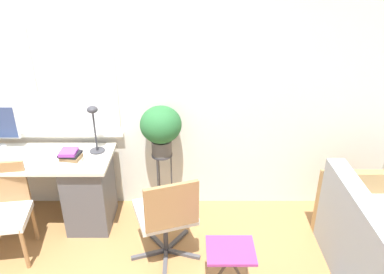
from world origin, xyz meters
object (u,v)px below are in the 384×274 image
mouse (11,166)px  desk_lamp (92,123)px  desk_chair_wooden (3,210)px  folding_stool (229,254)px  office_chair_swivel (165,215)px  book_stack (69,157)px  plant_stand (161,164)px  potted_plant (159,127)px

mouse → desk_lamp: desk_lamp is taller
desk_chair_wooden → folding_stool: desk_chair_wooden is taller
mouse → office_chair_swivel: (1.39, -0.33, -0.29)m
book_stack → desk_chair_wooden: size_ratio=0.24×
desk_chair_wooden → plant_stand: size_ratio=1.21×
desk_lamp → potted_plant: bearing=4.2°
folding_stool → mouse: bearing=159.6°
book_stack → plant_stand: size_ratio=0.29×
mouse → folding_stool: 2.05m
desk_lamp → desk_chair_wooden: bearing=-143.4°
mouse → office_chair_swivel: 1.45m
mouse → office_chair_swivel: bearing=-13.3°
desk_lamp → folding_stool: 1.70m
desk_lamp → book_stack: size_ratio=2.28×
office_chair_swivel → plant_stand: 0.68m
desk_lamp → office_chair_swivel: bearing=-41.8°
mouse → desk_chair_wooden: bearing=-98.1°
desk_chair_wooden → plant_stand: desk_chair_wooden is taller
office_chair_swivel → plant_stand: (-0.08, 0.67, 0.10)m
desk_lamp → office_chair_swivel: size_ratio=0.53×
plant_stand → folding_stool: 1.22m
mouse → desk_lamp: (0.69, 0.30, 0.28)m
office_chair_swivel → plant_stand: office_chair_swivel is taller
book_stack → potted_plant: 0.86m
mouse → desk_lamp: bearing=23.4°
plant_stand → book_stack: bearing=-161.2°
desk_chair_wooden → potted_plant: potted_plant is taller
book_stack → desk_chair_wooden: bearing=-150.2°
desk_lamp → book_stack: 0.38m
book_stack → mouse: bearing=-172.1°
mouse → folding_stool: mouse is taller
desk_chair_wooden → office_chair_swivel: bearing=-12.0°
desk_lamp → potted_plant: desk_lamp is taller
desk_chair_wooden → folding_stool: 1.98m
desk_lamp → desk_chair_wooden: desk_lamp is taller
potted_plant → desk_chair_wooden: bearing=-156.5°
desk_lamp → folding_stool: bearing=-39.7°
book_stack → office_chair_swivel: (0.88, -0.40, -0.34)m
desk_chair_wooden → office_chair_swivel: office_chair_swivel is taller
folding_stool → plant_stand: bearing=119.4°
desk_lamp → plant_stand: (0.62, 0.05, -0.47)m
desk_lamp → plant_stand: 0.78m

